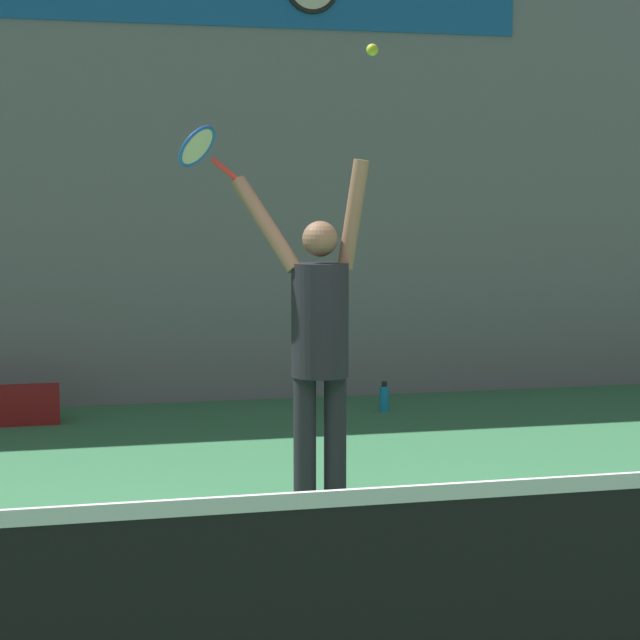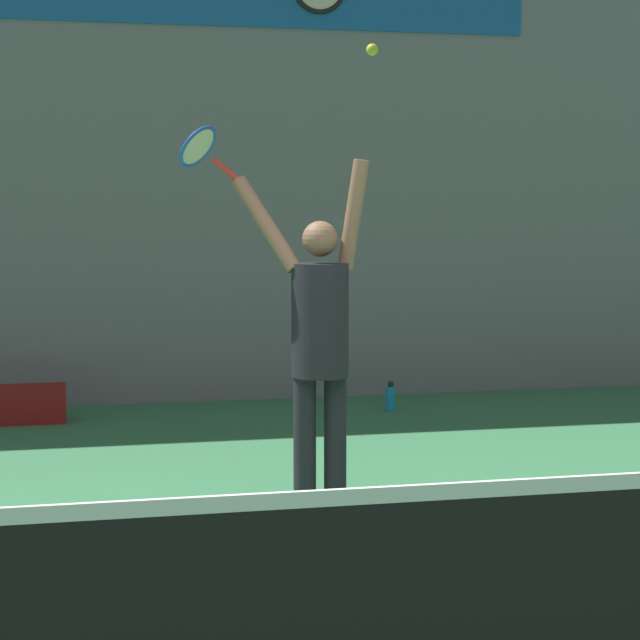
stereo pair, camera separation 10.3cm
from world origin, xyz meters
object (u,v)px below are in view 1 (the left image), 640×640
tennis_racket (200,149)px  tennis_ball (372,50)px  water_bottle (384,398)px  tennis_player (319,337)px  equipment_bag (16,405)px

tennis_racket → tennis_ball: (0.89, -0.51, 0.53)m
tennis_ball → water_bottle: 4.36m
tennis_player → tennis_ball: 1.63m
equipment_bag → tennis_racket: bearing=-69.2°
tennis_racket → water_bottle: size_ratio=1.49×
tennis_player → tennis_racket: bearing=147.7°
equipment_bag → tennis_ball: bearing=-60.0°
water_bottle → equipment_bag: 3.14m
tennis_player → tennis_ball: tennis_ball is taller
tennis_player → equipment_bag: size_ratio=2.93×
tennis_racket → tennis_player: bearing=-32.3°
tennis_racket → equipment_bag: (-1.15, 3.03, -1.98)m
water_bottle → tennis_racket: bearing=-124.8°
water_bottle → tennis_ball: bearing=-107.9°
tennis_player → water_bottle: 3.64m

